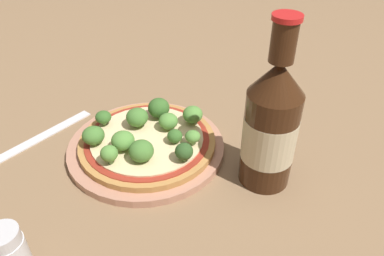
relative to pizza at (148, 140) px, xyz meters
The scene contains 17 objects.
ground_plane 0.02m from the pizza, behind, with size 3.00×3.00×0.00m, color #846647.
plate 0.01m from the pizza, 140.07° to the right, with size 0.24×0.24×0.01m.
pizza is the anchor object (origin of this frame).
broccoli_floret_0 0.06m from the pizza, 67.59° to the right, with size 0.04×0.04×0.03m.
broccoli_floret_1 0.04m from the pizza, 148.49° to the left, with size 0.04×0.04×0.03m.
broccoli_floret_2 0.08m from the pizza, behind, with size 0.03×0.03×0.02m.
broccoli_floret_3 0.08m from the pizza, 53.21° to the left, with size 0.03×0.03×0.03m.
broccoli_floret_4 0.08m from the pizza, 142.84° to the right, with size 0.03×0.03×0.03m.
broccoli_floret_5 0.05m from the pizza, 112.42° to the right, with size 0.03×0.03×0.03m.
broccoli_floret_6 0.08m from the pizza, 10.87° to the left, with size 0.02×0.02×0.02m.
broccoli_floret_7 0.04m from the pizza, 58.79° to the left, with size 0.03×0.03×0.03m.
broccoli_floret_8 0.08m from the pizza, 100.51° to the right, with size 0.02×0.02×0.03m.
broccoli_floret_9 0.05m from the pizza, ahead, with size 0.02×0.02×0.02m.
broccoli_floret_10 0.06m from the pizza, 100.06° to the left, with size 0.04×0.04×0.03m.
broccoli_floret_11 0.08m from the pizza, 18.61° to the right, with size 0.03×0.03×0.03m.
beer_bottle 0.20m from the pizza, ahead, with size 0.07×0.07×0.24m.
fork 0.18m from the pizza, 165.13° to the right, with size 0.06×0.18×0.00m.
Camera 1 is at (0.27, -0.38, 0.38)m, focal length 35.00 mm.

